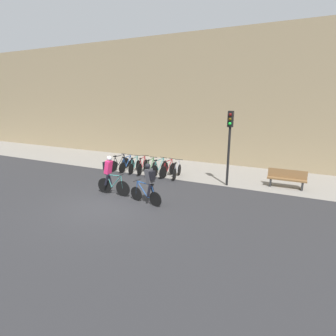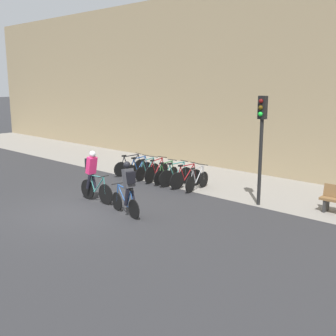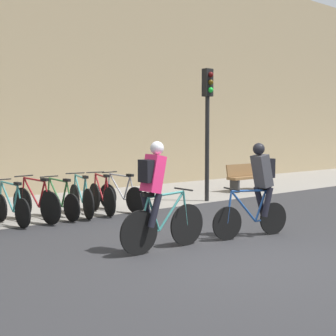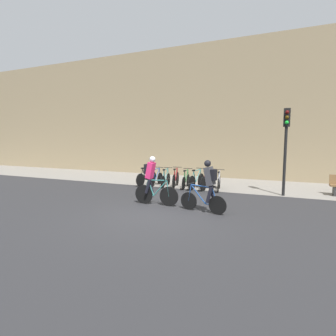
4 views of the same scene
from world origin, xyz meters
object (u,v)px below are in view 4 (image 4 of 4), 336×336
Objects in this scene: parked_bike_3 at (176,179)px; parked_bike_5 at (197,180)px; cyclist_pink at (152,179)px; parked_bike_2 at (166,179)px; parked_bike_1 at (156,178)px; traffic_light_pole at (286,136)px; cyclist_grey at (208,185)px; parked_bike_0 at (147,177)px; parked_bike_4 at (186,180)px; parked_bike_7 at (219,182)px; parked_bike_6 at (208,181)px.

parked_bike_3 is 1.03× the size of parked_bike_5.
cyclist_pink reaches higher than parked_bike_2.
cyclist_pink reaches higher than parked_bike_1.
traffic_light_pole reaches higher than parked_bike_5.
cyclist_grey is 5.14m from parked_bike_2.
parked_bike_1 is 0.99× the size of parked_bike_2.
parked_bike_0 is 1.03× the size of parked_bike_2.
parked_bike_5 is at bearing 0.02° from parked_bike_3.
cyclist_pink is 3.72m from parked_bike_4.
parked_bike_1 is at bearing -179.98° from parked_bike_5.
parked_bike_7 is (3.85, -0.00, -0.01)m from parked_bike_0.
parked_bike_3 is at bearing 123.70° from cyclist_grey.
traffic_light_pole is at bearing -2.13° from parked_bike_6.
parked_bike_3 is (-2.65, 3.98, -0.53)m from cyclist_grey.
parked_bike_0 reaches higher than parked_bike_7.
cyclist_pink reaches higher than parked_bike_7.
cyclist_pink is 3.89m from parked_bike_6.
parked_bike_1 is (-1.58, 3.67, -0.56)m from cyclist_pink.
parked_bike_1 is (0.55, -0.00, -0.02)m from parked_bike_0.
parked_bike_2 is at bearing 179.99° from parked_bike_4.
parked_bike_4 is at bearing -0.02° from parked_bike_1.
parked_bike_5 is (-1.56, 3.98, -0.54)m from cyclist_grey.
parked_bike_3 is 0.47× the size of traffic_light_pole.
parked_bike_7 is (1.65, 0.00, 0.01)m from parked_bike_4.
parked_bike_2 is 0.98× the size of parked_bike_6.
parked_bike_1 is 2.20m from parked_bike_5.
parked_bike_7 is at bearing -0.06° from parked_bike_5.
parked_bike_1 is at bearing 178.84° from traffic_light_pole.
parked_bike_1 is 2.75m from parked_bike_6.
parked_bike_5 is 1.03× the size of parked_bike_6.
parked_bike_0 is (-4.31, 3.98, -0.55)m from cyclist_grey.
traffic_light_pole is at bearing 38.13° from cyclist_pink.
cyclist_grey is 1.04× the size of parked_bike_5.
parked_bike_5 reaches higher than parked_bike_2.
cyclist_pink is 4.04m from parked_bike_1.
cyclist_grey is (2.17, -0.31, 0.00)m from cyclist_pink.
parked_bike_0 is 1.65m from parked_bike_3.
parked_bike_7 is (-0.45, 3.98, -0.56)m from cyclist_grey.
parked_bike_3 reaches higher than parked_bike_6.
cyclist_pink is 4.28m from parked_bike_0.
parked_bike_7 is at bearing -0.02° from parked_bike_3.
parked_bike_4 is 0.55m from parked_bike_5.
parked_bike_6 is at bearing 0.04° from parked_bike_5.
cyclist_pink reaches higher than parked_bike_5.
cyclist_grey is at bearing -75.81° from parked_bike_6.
cyclist_pink is at bearing -82.51° from parked_bike_3.
parked_bike_0 is 1.00× the size of parked_bike_7.
parked_bike_4 is (-2.10, 3.98, -0.56)m from cyclist_grey.
parked_bike_5 is (0.61, 3.67, -0.54)m from cyclist_pink.
parked_bike_0 is 2.20m from parked_bike_4.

